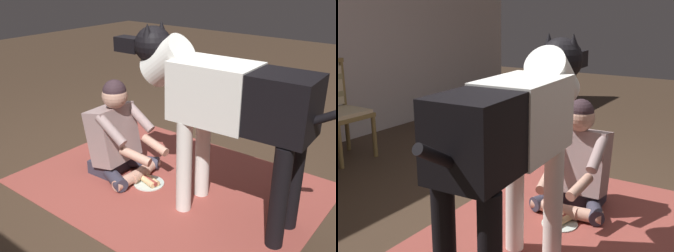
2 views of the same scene
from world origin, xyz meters
TOP-DOWN VIEW (x-y plane):
  - ground_plane at (0.00, 0.00)m, footprint 14.10×14.10m
  - area_rug at (-0.28, 0.07)m, footprint 2.33×1.75m
  - person_sitting_on_floor at (0.18, 0.20)m, footprint 0.67×0.58m
  - large_dog at (-0.78, 0.16)m, footprint 1.70×0.40m
  - hot_dog_on_plate at (-0.14, 0.19)m, footprint 0.25×0.25m

SIDE VIEW (x-z plane):
  - ground_plane at x=0.00m, z-range 0.00..0.00m
  - area_rug at x=-0.28m, z-range 0.00..0.01m
  - hot_dog_on_plate at x=-0.14m, z-range -0.01..0.06m
  - person_sitting_on_floor at x=0.18m, z-range -0.08..0.76m
  - large_dog at x=-0.78m, z-range 0.20..1.52m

